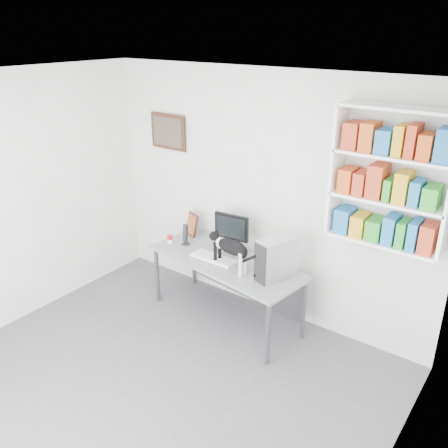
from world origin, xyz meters
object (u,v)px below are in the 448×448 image
object	(u,v)px
speaker	(185,234)
keyboard	(214,258)
soup_can	(170,239)
pc_tower	(277,259)
desk	(226,290)
bookshelf	(391,179)
leaning_print	(192,224)
cat	(231,254)
monitor	(232,232)

from	to	relation	value
speaker	keyboard	bearing A→B (deg)	-27.16
keyboard	soup_can	world-z (taller)	soup_can
keyboard	speaker	distance (m)	0.53
pc_tower	speaker	xyz separation A→B (m)	(-1.24, 0.05, -0.08)
speaker	soup_can	bearing A→B (deg)	-167.17
desk	keyboard	world-z (taller)	keyboard
pc_tower	speaker	world-z (taller)	pc_tower
bookshelf	pc_tower	world-z (taller)	bookshelf
desk	soup_can	distance (m)	0.88
keyboard	leaning_print	size ratio (longest dim) A/B	1.85
soup_can	speaker	bearing A→B (deg)	26.41
speaker	cat	size ratio (longest dim) A/B	0.44
pc_tower	bookshelf	bearing A→B (deg)	40.19
monitor	cat	size ratio (longest dim) A/B	0.76
speaker	desk	bearing A→B (deg)	-18.08
soup_can	pc_tower	bearing A→B (deg)	1.17
bookshelf	speaker	distance (m)	2.36
keyboard	pc_tower	distance (m)	0.76
desk	leaning_print	size ratio (longest dim) A/B	6.42
monitor	pc_tower	size ratio (longest dim) A/B	1.04
bookshelf	desk	xyz separation A→B (m)	(-1.52, -0.34, -1.48)
pc_tower	cat	bearing A→B (deg)	-144.05
bookshelf	monitor	world-z (taller)	bookshelf
soup_can	bookshelf	bearing A→B (deg)	9.19
pc_tower	speaker	distance (m)	1.24
keyboard	pc_tower	world-z (taller)	pc_tower
bookshelf	desk	size ratio (longest dim) A/B	0.70
monitor	bookshelf	bearing A→B (deg)	-2.73
pc_tower	cat	size ratio (longest dim) A/B	0.73
monitor	cat	xyz separation A→B (m)	(0.27, -0.39, -0.04)
speaker	soup_can	size ratio (longest dim) A/B	2.70
monitor	leaning_print	bearing A→B (deg)	168.17
monitor	pc_tower	distance (m)	0.77
bookshelf	cat	xyz separation A→B (m)	(-1.35, -0.48, -0.93)
bookshelf	leaning_print	xyz separation A→B (m)	(-2.24, -0.03, -0.97)
bookshelf	monitor	xyz separation A→B (m)	(-1.61, -0.10, -0.89)
monitor	soup_can	world-z (taller)	monitor
soup_can	cat	size ratio (longest dim) A/B	0.16
bookshelf	pc_tower	xyz separation A→B (m)	(-0.89, -0.34, -0.90)
bookshelf	speaker	size ratio (longest dim) A/B	4.92
keyboard	pc_tower	bearing A→B (deg)	4.98
soup_can	cat	bearing A→B (deg)	-6.65
pc_tower	soup_can	xyz separation A→B (m)	(-1.41, -0.03, -0.16)
keyboard	cat	bearing A→B (deg)	-14.97
speaker	soup_can	xyz separation A→B (m)	(-0.17, -0.08, -0.08)
keyboard	pc_tower	xyz separation A→B (m)	(0.73, 0.07, 0.19)
bookshelf	cat	distance (m)	1.71
desk	monitor	size ratio (longest dim) A/B	4.04
speaker	leaning_print	bearing A→B (deg)	100.38
bookshelf	pc_tower	bearing A→B (deg)	-158.92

